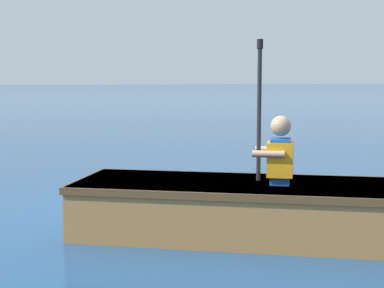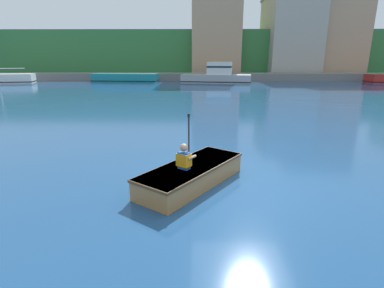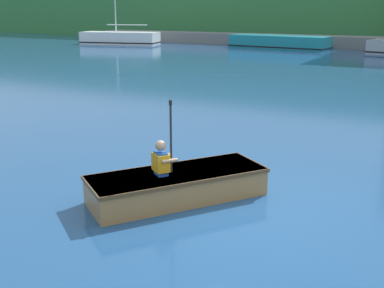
% 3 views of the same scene
% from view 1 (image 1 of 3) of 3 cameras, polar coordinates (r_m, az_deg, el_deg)
% --- Properties ---
extents(ground_plane, '(300.00, 300.00, 0.00)m').
position_cam_1_polar(ground_plane, '(6.11, -1.85, -6.30)').
color(ground_plane, navy).
extents(rowboat_foreground, '(2.53, 2.97, 0.46)m').
position_cam_1_polar(rowboat_foreground, '(5.04, 4.71, -5.99)').
color(rowboat_foreground, '#A3703D').
rests_on(rowboat_foreground, ground).
extents(person_paddler, '(0.45, 0.45, 1.20)m').
position_cam_1_polar(person_paddler, '(4.94, 8.43, -0.86)').
color(person_paddler, '#1E4CA5').
rests_on(person_paddler, rowboat_foreground).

